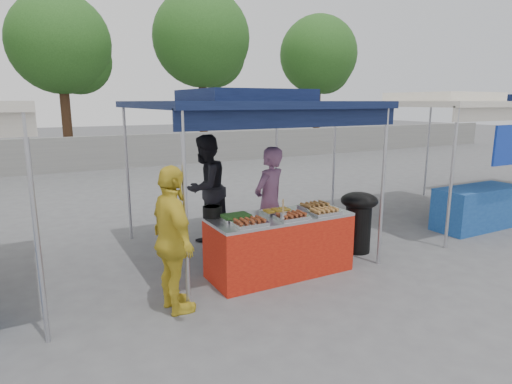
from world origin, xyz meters
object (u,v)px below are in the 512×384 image
cooking_pot (212,212)px  vendor_woman (269,202)px  vendor_table (280,245)px  helper_man (206,188)px  wok_burner (358,217)px  customer_person (173,240)px

cooking_pot → vendor_woman: size_ratio=0.15×
vendor_table → helper_man: size_ratio=1.08×
cooking_pot → helper_man: helper_man is taller
vendor_table → wok_burner: wok_burner is taller
cooking_pot → vendor_woman: 1.15m
cooking_pot → wok_burner: (2.44, -0.20, -0.34)m
vendor_table → customer_person: 1.74m
helper_man → customer_person: bearing=27.4°
wok_burner → vendor_woman: bearing=154.4°
wok_burner → customer_person: size_ratio=0.58×
vendor_table → customer_person: (-1.65, -0.37, 0.43)m
cooking_pot → wok_burner: bearing=-4.6°
cooking_pot → customer_person: 1.08m
vendor_table → vendor_woman: 0.86m
customer_person → wok_burner: bearing=-83.8°
vendor_table → wok_burner: bearing=6.0°
wok_burner → vendor_woman: (-1.34, 0.54, 0.28)m
helper_man → customer_person: helper_man is taller
wok_burner → vendor_woman: 1.47m
wok_burner → vendor_woman: size_ratio=0.57×
cooking_pot → customer_person: (-0.79, -0.74, -0.07)m
vendor_table → cooking_pot: size_ratio=7.72×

